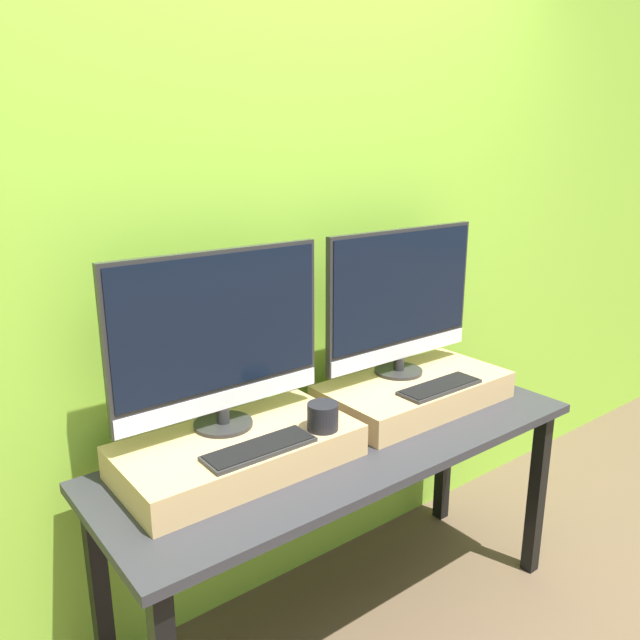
{
  "coord_description": "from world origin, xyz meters",
  "views": [
    {
      "loc": [
        -1.21,
        -1.1,
        1.64
      ],
      "look_at": [
        0.0,
        0.44,
        1.08
      ],
      "focal_mm": 35.0,
      "sensor_mm": 36.0,
      "label": 1
    }
  ],
  "objects_px": {
    "keyboard_right": "(440,387)",
    "monitor_left": "(220,337)",
    "keyboard_left": "(259,448)",
    "mug": "(323,416)",
    "monitor_right": "(401,299)"
  },
  "relations": [
    {
      "from": "keyboard_right",
      "to": "monitor_left",
      "type": "bearing_deg",
      "value": 164.87
    },
    {
      "from": "keyboard_left",
      "to": "mug",
      "type": "height_order",
      "value": "mug"
    },
    {
      "from": "monitor_left",
      "to": "keyboard_right",
      "type": "distance_m",
      "value": 0.82
    },
    {
      "from": "mug",
      "to": "monitor_right",
      "type": "xyz_separation_m",
      "value": [
        0.52,
        0.2,
        0.24
      ]
    },
    {
      "from": "monitor_left",
      "to": "mug",
      "type": "xyz_separation_m",
      "value": [
        0.22,
        -0.2,
        -0.24
      ]
    },
    {
      "from": "keyboard_left",
      "to": "keyboard_right",
      "type": "distance_m",
      "value": 0.74
    },
    {
      "from": "monitor_right",
      "to": "mug",
      "type": "bearing_deg",
      "value": -158.83
    },
    {
      "from": "monitor_left",
      "to": "keyboard_right",
      "type": "xyz_separation_m",
      "value": [
        0.74,
        -0.2,
        -0.28
      ]
    },
    {
      "from": "mug",
      "to": "monitor_right",
      "type": "height_order",
      "value": "monitor_right"
    },
    {
      "from": "mug",
      "to": "monitor_right",
      "type": "bearing_deg",
      "value": 21.17
    },
    {
      "from": "monitor_left",
      "to": "keyboard_left",
      "type": "xyz_separation_m",
      "value": [
        -0.0,
        -0.2,
        -0.28
      ]
    },
    {
      "from": "keyboard_left",
      "to": "monitor_right",
      "type": "bearing_deg",
      "value": 15.13
    },
    {
      "from": "monitor_left",
      "to": "keyboard_right",
      "type": "height_order",
      "value": "monitor_left"
    },
    {
      "from": "monitor_right",
      "to": "keyboard_right",
      "type": "height_order",
      "value": "monitor_right"
    },
    {
      "from": "monitor_left",
      "to": "keyboard_left",
      "type": "height_order",
      "value": "monitor_left"
    }
  ]
}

